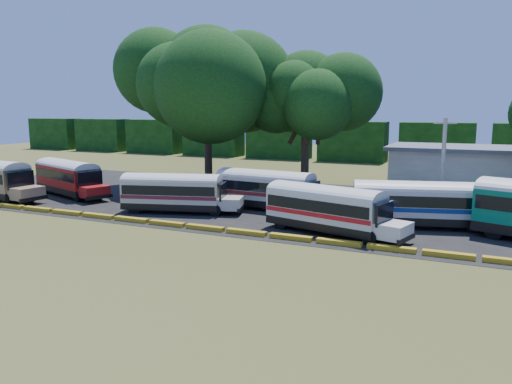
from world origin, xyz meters
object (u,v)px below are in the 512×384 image
at_px(tree_west, 207,76).
at_px(bus_white_red, 327,207).
at_px(bus_cream_west, 175,191).
at_px(bus_red, 68,175).

bearing_deg(tree_west, bus_white_red, -40.87).
xyz_separation_m(bus_cream_west, tree_west, (-4.59, 13.27, 9.46)).
relative_size(bus_cream_west, tree_west, 0.59).
xyz_separation_m(bus_red, bus_cream_west, (13.12, -2.43, -0.16)).
xyz_separation_m(bus_cream_west, bus_white_red, (12.49, -1.51, 0.04)).
height_order(bus_red, bus_cream_west, bus_red).
bearing_deg(bus_red, tree_west, 71.99).
bearing_deg(bus_cream_west, bus_white_red, -22.38).
height_order(bus_red, tree_west, tree_west).
distance_m(bus_red, bus_white_red, 25.91).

